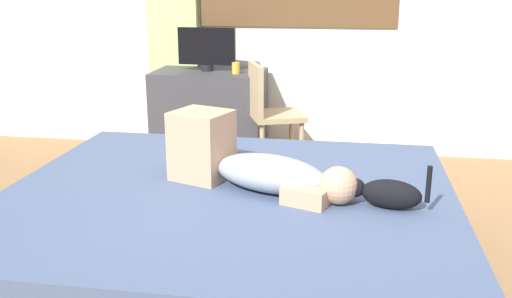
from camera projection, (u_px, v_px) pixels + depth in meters
ground_plane at (254, 284)px, 2.82m from camera, size 16.00×16.00×0.00m
bed at (229, 239)px, 2.75m from camera, size 2.17×1.95×0.50m
person_lying at (252, 164)px, 2.69m from camera, size 0.93×0.52×0.34m
cat at (387, 193)px, 2.45m from camera, size 0.35×0.16×0.21m
desk at (210, 115)px, 4.78m from camera, size 0.90×0.56×0.74m
tv_monitor at (207, 48)px, 4.62m from camera, size 0.48×0.10×0.35m
cup at (236, 68)px, 4.51m from camera, size 0.06×0.06×0.09m
chair_by_desk at (268, 110)px, 4.32m from camera, size 0.49×0.49×0.86m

